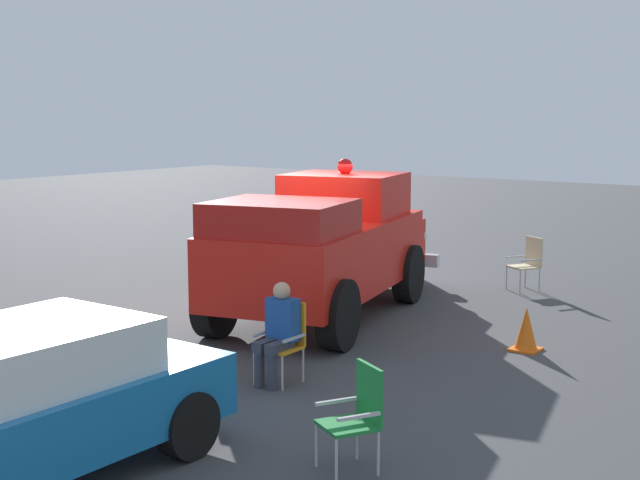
{
  "coord_description": "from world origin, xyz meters",
  "views": [
    {
      "loc": [
        9.03,
        -11.75,
        3.41
      ],
      "look_at": [
        0.55,
        -0.11,
        1.31
      ],
      "focal_mm": 49.83,
      "sensor_mm": 36.0,
      "label": 1
    }
  ],
  "objects": [
    {
      "name": "lawn_chair_spare",
      "position": [
        2.4,
        4.14,
        0.59
      ],
      "size": [
        0.67,
        0.67,
        1.02
      ],
      "color": "#B7BABF",
      "rests_on": "ground"
    },
    {
      "name": "traffic_cone",
      "position": [
        4.13,
        0.0,
        0.31
      ],
      "size": [
        0.4,
        0.4,
        0.64
      ],
      "color": "orange",
      "rests_on": "ground"
    },
    {
      "name": "lawn_chair_by_car",
      "position": [
        4.55,
        -4.97,
        0.59
      ],
      "size": [
        0.67,
        0.67,
        1.02
      ],
      "color": "#B7BABF",
      "rests_on": "ground"
    },
    {
      "name": "lawn_chair_near_truck",
      "position": [
        2.23,
        -3.18,
        0.59
      ],
      "size": [
        0.53,
        0.51,
        1.02
      ],
      "color": "#B7BABF",
      "rests_on": "ground"
    },
    {
      "name": "spectator_standing",
      "position": [
        -1.48,
        5.1,
        0.96
      ],
      "size": [
        0.64,
        0.28,
        1.68
      ],
      "color": "#2D334C",
      "rests_on": "ground"
    },
    {
      "name": "ground_plane",
      "position": [
        0.0,
        0.0,
        0.0
      ],
      "size": [
        60.0,
        60.0,
        0.0
      ],
      "primitive_type": "plane",
      "color": "#424244"
    },
    {
      "name": "vintage_fire_truck",
      "position": [
        0.5,
        0.12,
        1.2
      ],
      "size": [
        3.6,
        6.3,
        2.59
      ],
      "color": "black",
      "rests_on": "ground"
    },
    {
      "name": "spectator_seated",
      "position": [
        2.24,
        -3.31,
        0.7
      ],
      "size": [
        0.41,
        0.54,
        1.29
      ],
      "color": "#383842",
      "rests_on": "ground"
    },
    {
      "name": "classic_hot_rod",
      "position": [
        2.21,
        -7.22,
        0.75
      ],
      "size": [
        1.9,
        4.36,
        1.46
      ],
      "color": "black",
      "rests_on": "ground"
    }
  ]
}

